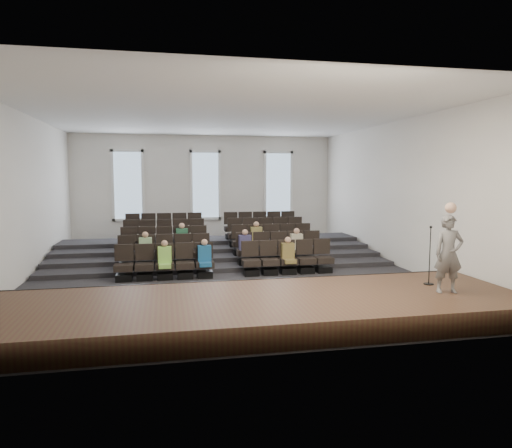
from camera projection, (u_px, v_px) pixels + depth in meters
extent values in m
plane|color=black|center=(226.00, 272.00, 14.77)|extent=(14.00, 14.00, 0.00)
cube|color=white|center=(225.00, 115.00, 14.25)|extent=(12.00, 14.00, 0.02)
cube|color=white|center=(205.00, 189.00, 21.36)|extent=(12.00, 0.04, 5.00)
cube|color=white|center=(280.00, 212.00, 7.67)|extent=(12.00, 0.04, 5.00)
cube|color=white|center=(21.00, 197.00, 13.33)|extent=(0.04, 14.00, 5.00)
cube|color=white|center=(398.00, 194.00, 15.70)|extent=(0.04, 14.00, 5.00)
cube|color=#42301C|center=(257.00, 310.00, 9.77)|extent=(11.80, 3.60, 0.50)
cube|color=black|center=(243.00, 290.00, 11.50)|extent=(11.80, 0.06, 0.52)
cube|color=black|center=(217.00, 258.00, 17.03)|extent=(11.80, 4.80, 0.15)
cube|color=black|center=(216.00, 253.00, 17.53)|extent=(11.80, 3.75, 0.30)
cube|color=black|center=(214.00, 249.00, 18.04)|extent=(11.80, 2.70, 0.45)
cube|color=black|center=(213.00, 246.00, 18.54)|extent=(11.80, 1.65, 0.60)
cube|color=black|center=(124.00, 278.00, 13.56)|extent=(0.47, 0.43, 0.20)
cube|color=black|center=(124.00, 267.00, 13.53)|extent=(0.55, 0.50, 0.19)
cube|color=black|center=(124.00, 253.00, 13.69)|extent=(0.55, 0.08, 0.50)
cube|color=black|center=(145.00, 277.00, 13.68)|extent=(0.47, 0.43, 0.20)
cube|color=black|center=(145.00, 267.00, 13.65)|extent=(0.55, 0.50, 0.19)
cube|color=black|center=(144.00, 252.00, 13.81)|extent=(0.55, 0.08, 0.50)
cube|color=black|center=(165.00, 276.00, 13.80)|extent=(0.47, 0.43, 0.20)
cube|color=black|center=(165.00, 266.00, 13.76)|extent=(0.55, 0.50, 0.19)
cube|color=black|center=(165.00, 251.00, 13.93)|extent=(0.55, 0.08, 0.50)
cube|color=black|center=(185.00, 275.00, 13.91)|extent=(0.47, 0.43, 0.20)
cube|color=black|center=(185.00, 265.00, 13.88)|extent=(0.55, 0.50, 0.19)
cube|color=black|center=(184.00, 251.00, 14.05)|extent=(0.55, 0.08, 0.50)
cube|color=black|center=(205.00, 274.00, 14.03)|extent=(0.47, 0.43, 0.20)
cube|color=black|center=(205.00, 264.00, 14.00)|extent=(0.55, 0.50, 0.19)
cube|color=black|center=(204.00, 250.00, 14.16)|extent=(0.55, 0.08, 0.50)
cube|color=black|center=(251.00, 272.00, 14.32)|extent=(0.47, 0.43, 0.20)
cube|color=black|center=(251.00, 263.00, 14.29)|extent=(0.55, 0.50, 0.19)
cube|color=black|center=(250.00, 249.00, 14.45)|extent=(0.55, 0.08, 0.50)
cube|color=black|center=(270.00, 272.00, 14.44)|extent=(0.47, 0.43, 0.20)
cube|color=black|center=(270.00, 262.00, 14.40)|extent=(0.55, 0.50, 0.19)
cube|color=black|center=(268.00, 248.00, 14.57)|extent=(0.55, 0.08, 0.50)
cube|color=black|center=(288.00, 271.00, 14.55)|extent=(0.47, 0.43, 0.20)
cube|color=black|center=(288.00, 261.00, 14.52)|extent=(0.55, 0.50, 0.19)
cube|color=black|center=(286.00, 247.00, 14.68)|extent=(0.55, 0.08, 0.50)
cube|color=black|center=(306.00, 270.00, 14.67)|extent=(0.47, 0.43, 0.20)
cube|color=black|center=(306.00, 261.00, 14.64)|extent=(0.55, 0.50, 0.19)
cube|color=black|center=(304.00, 247.00, 14.80)|extent=(0.55, 0.08, 0.50)
cube|color=black|center=(324.00, 269.00, 14.79)|extent=(0.47, 0.43, 0.20)
cube|color=black|center=(324.00, 260.00, 14.76)|extent=(0.55, 0.50, 0.19)
cube|color=black|center=(322.00, 246.00, 14.92)|extent=(0.55, 0.08, 0.50)
cube|color=black|center=(127.00, 266.00, 14.57)|extent=(0.47, 0.43, 0.20)
cube|color=black|center=(126.00, 256.00, 14.54)|extent=(0.55, 0.50, 0.19)
cube|color=black|center=(127.00, 243.00, 14.70)|extent=(0.55, 0.08, 0.50)
cube|color=black|center=(146.00, 265.00, 14.69)|extent=(0.47, 0.43, 0.20)
cube|color=black|center=(146.00, 256.00, 14.65)|extent=(0.55, 0.50, 0.19)
cube|color=black|center=(146.00, 242.00, 14.82)|extent=(0.55, 0.08, 0.50)
cube|color=black|center=(165.00, 265.00, 14.81)|extent=(0.47, 0.43, 0.20)
cube|color=black|center=(165.00, 255.00, 14.77)|extent=(0.55, 0.50, 0.19)
cube|color=black|center=(164.00, 242.00, 14.94)|extent=(0.55, 0.08, 0.50)
cube|color=black|center=(184.00, 264.00, 14.92)|extent=(0.47, 0.43, 0.20)
cube|color=black|center=(183.00, 254.00, 14.89)|extent=(0.55, 0.50, 0.19)
cube|color=black|center=(183.00, 241.00, 15.05)|extent=(0.55, 0.08, 0.50)
cube|color=black|center=(202.00, 263.00, 15.04)|extent=(0.47, 0.43, 0.20)
cube|color=black|center=(202.00, 254.00, 15.01)|extent=(0.55, 0.50, 0.19)
cube|color=black|center=(201.00, 241.00, 15.17)|extent=(0.55, 0.08, 0.50)
cube|color=black|center=(245.00, 262.00, 15.33)|extent=(0.47, 0.43, 0.20)
cube|color=black|center=(245.00, 252.00, 15.29)|extent=(0.55, 0.50, 0.19)
cube|color=black|center=(244.00, 240.00, 15.46)|extent=(0.55, 0.08, 0.50)
cube|color=black|center=(263.00, 261.00, 15.44)|extent=(0.47, 0.43, 0.20)
cube|color=black|center=(263.00, 252.00, 15.41)|extent=(0.55, 0.50, 0.19)
cube|color=black|center=(261.00, 239.00, 15.58)|extent=(0.55, 0.08, 0.50)
cube|color=black|center=(280.00, 260.00, 15.56)|extent=(0.47, 0.43, 0.20)
cube|color=black|center=(280.00, 251.00, 15.53)|extent=(0.55, 0.50, 0.19)
cube|color=black|center=(278.00, 239.00, 15.69)|extent=(0.55, 0.08, 0.50)
cube|color=black|center=(297.00, 260.00, 15.68)|extent=(0.47, 0.43, 0.20)
cube|color=black|center=(297.00, 251.00, 15.65)|extent=(0.55, 0.50, 0.19)
cube|color=black|center=(295.00, 238.00, 15.81)|extent=(0.55, 0.08, 0.50)
cube|color=black|center=(313.00, 259.00, 15.80)|extent=(0.47, 0.43, 0.20)
cube|color=black|center=(313.00, 250.00, 15.77)|extent=(0.55, 0.50, 0.19)
cube|color=black|center=(312.00, 238.00, 15.93)|extent=(0.55, 0.08, 0.50)
cube|color=black|center=(129.00, 256.00, 15.58)|extent=(0.47, 0.42, 0.20)
cube|color=black|center=(129.00, 247.00, 15.55)|extent=(0.55, 0.50, 0.19)
cube|color=black|center=(129.00, 234.00, 15.71)|extent=(0.55, 0.08, 0.50)
cube|color=black|center=(147.00, 255.00, 15.70)|extent=(0.47, 0.42, 0.20)
cube|color=black|center=(147.00, 246.00, 15.66)|extent=(0.55, 0.50, 0.19)
cube|color=black|center=(147.00, 234.00, 15.83)|extent=(0.55, 0.08, 0.50)
cube|color=black|center=(165.00, 255.00, 15.81)|extent=(0.47, 0.42, 0.20)
cube|color=black|center=(165.00, 246.00, 15.78)|extent=(0.55, 0.50, 0.19)
cube|color=black|center=(164.00, 233.00, 15.94)|extent=(0.55, 0.08, 0.50)
cube|color=black|center=(182.00, 254.00, 15.93)|extent=(0.47, 0.42, 0.20)
cube|color=black|center=(182.00, 245.00, 15.90)|extent=(0.55, 0.50, 0.19)
cube|color=black|center=(182.00, 233.00, 16.06)|extent=(0.55, 0.08, 0.50)
cube|color=black|center=(199.00, 253.00, 16.05)|extent=(0.47, 0.42, 0.20)
cube|color=black|center=(199.00, 245.00, 16.02)|extent=(0.55, 0.50, 0.19)
cube|color=black|center=(199.00, 232.00, 16.18)|extent=(0.55, 0.08, 0.50)
cube|color=black|center=(240.00, 252.00, 16.33)|extent=(0.47, 0.42, 0.20)
cube|color=black|center=(240.00, 244.00, 16.30)|extent=(0.55, 0.50, 0.19)
cube|color=black|center=(239.00, 232.00, 16.47)|extent=(0.55, 0.08, 0.50)
cube|color=black|center=(256.00, 252.00, 16.45)|extent=(0.47, 0.42, 0.20)
cube|color=black|center=(256.00, 243.00, 16.42)|extent=(0.55, 0.50, 0.19)
cube|color=black|center=(255.00, 231.00, 16.58)|extent=(0.55, 0.08, 0.50)
cube|color=black|center=(273.00, 251.00, 16.57)|extent=(0.47, 0.42, 0.20)
cube|color=black|center=(273.00, 243.00, 16.54)|extent=(0.55, 0.50, 0.19)
cube|color=black|center=(271.00, 231.00, 16.70)|extent=(0.55, 0.08, 0.50)
cube|color=black|center=(289.00, 251.00, 16.69)|extent=(0.47, 0.42, 0.20)
cube|color=black|center=(289.00, 242.00, 16.66)|extent=(0.55, 0.50, 0.19)
cube|color=black|center=(287.00, 230.00, 16.82)|extent=(0.55, 0.08, 0.50)
cube|color=black|center=(304.00, 250.00, 16.81)|extent=(0.47, 0.42, 0.20)
cube|color=black|center=(304.00, 242.00, 16.78)|extent=(0.55, 0.50, 0.19)
cube|color=black|center=(303.00, 230.00, 16.94)|extent=(0.55, 0.08, 0.50)
cube|color=black|center=(131.00, 247.00, 16.59)|extent=(0.47, 0.42, 0.20)
cube|color=black|center=(131.00, 238.00, 16.55)|extent=(0.55, 0.50, 0.19)
cube|color=black|center=(131.00, 227.00, 16.72)|extent=(0.55, 0.08, 0.50)
cube|color=black|center=(148.00, 246.00, 16.70)|extent=(0.47, 0.42, 0.20)
cube|color=black|center=(148.00, 238.00, 16.67)|extent=(0.55, 0.50, 0.19)
cube|color=black|center=(148.00, 226.00, 16.83)|extent=(0.55, 0.08, 0.50)
cube|color=black|center=(165.00, 246.00, 16.82)|extent=(0.47, 0.42, 0.20)
cube|color=black|center=(164.00, 238.00, 16.79)|extent=(0.55, 0.50, 0.19)
cube|color=black|center=(164.00, 226.00, 16.95)|extent=(0.55, 0.08, 0.50)
cube|color=black|center=(181.00, 245.00, 16.94)|extent=(0.47, 0.42, 0.20)
cube|color=black|center=(181.00, 237.00, 16.91)|extent=(0.55, 0.50, 0.19)
cube|color=black|center=(181.00, 226.00, 17.07)|extent=(0.55, 0.08, 0.50)
cube|color=black|center=(197.00, 245.00, 17.06)|extent=(0.47, 0.42, 0.20)
cube|color=black|center=(197.00, 237.00, 17.03)|extent=(0.55, 0.50, 0.19)
cube|color=black|center=(197.00, 225.00, 17.19)|extent=(0.55, 0.08, 0.50)
cube|color=black|center=(236.00, 244.00, 17.34)|extent=(0.47, 0.42, 0.20)
cube|color=black|center=(235.00, 236.00, 17.31)|extent=(0.55, 0.50, 0.19)
cube|color=black|center=(235.00, 224.00, 17.47)|extent=(0.55, 0.08, 0.50)
cube|color=black|center=(251.00, 243.00, 17.46)|extent=(0.47, 0.42, 0.20)
cube|color=black|center=(251.00, 235.00, 17.43)|extent=(0.55, 0.50, 0.19)
cube|color=black|center=(250.00, 224.00, 17.59)|extent=(0.55, 0.08, 0.50)
cube|color=black|center=(266.00, 243.00, 17.58)|extent=(0.47, 0.42, 0.20)
cube|color=black|center=(266.00, 235.00, 17.55)|extent=(0.55, 0.50, 0.19)
cube|color=black|center=(265.00, 224.00, 17.71)|extent=(0.55, 0.08, 0.50)
cube|color=black|center=(281.00, 242.00, 17.70)|extent=(0.47, 0.42, 0.20)
cube|color=black|center=(281.00, 235.00, 17.67)|extent=(0.55, 0.50, 0.19)
cube|color=black|center=(280.00, 223.00, 17.83)|extent=(0.55, 0.08, 0.50)
cube|color=black|center=(296.00, 242.00, 17.82)|extent=(0.47, 0.42, 0.20)
cube|color=black|center=(296.00, 234.00, 17.78)|extent=(0.55, 0.50, 0.19)
cube|color=black|center=(295.00, 223.00, 17.95)|extent=(0.55, 0.08, 0.50)
cube|color=black|center=(133.00, 239.00, 17.59)|extent=(0.47, 0.42, 0.20)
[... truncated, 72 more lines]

